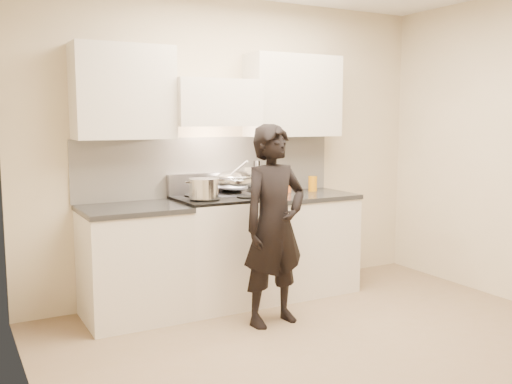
% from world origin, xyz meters
% --- Properties ---
extents(ground_plane, '(4.00, 4.00, 0.00)m').
position_xyz_m(ground_plane, '(0.00, 0.00, 0.00)').
color(ground_plane, '#7E6952').
extents(room_shell, '(4.04, 3.54, 2.70)m').
position_xyz_m(room_shell, '(-0.06, 0.37, 1.60)').
color(room_shell, beige).
rests_on(room_shell, ground).
extents(stove, '(0.76, 0.65, 0.96)m').
position_xyz_m(stove, '(-0.30, 1.42, 0.47)').
color(stove, silver).
rests_on(stove, ground).
extents(counter_right, '(0.92, 0.67, 0.92)m').
position_xyz_m(counter_right, '(0.53, 1.43, 0.46)').
color(counter_right, beige).
rests_on(counter_right, ground).
extents(counter_left, '(0.82, 0.67, 0.92)m').
position_xyz_m(counter_left, '(-1.08, 1.43, 0.46)').
color(counter_left, beige).
rests_on(counter_left, ground).
extents(wok, '(0.38, 0.46, 0.30)m').
position_xyz_m(wok, '(-0.10, 1.57, 1.06)').
color(wok, silver).
rests_on(wok, stove).
extents(stock_pot, '(0.35, 0.27, 0.16)m').
position_xyz_m(stock_pot, '(-0.50, 1.33, 1.04)').
color(stock_pot, silver).
rests_on(stock_pot, stove).
extents(utensil_crock, '(0.11, 0.11, 0.30)m').
position_xyz_m(utensil_crock, '(0.19, 1.66, 1.01)').
color(utensil_crock, '#A7A6B0').
rests_on(utensil_crock, counter_right).
extents(spice_jar, '(0.05, 0.05, 0.11)m').
position_xyz_m(spice_jar, '(0.48, 1.56, 0.97)').
color(spice_jar, '#C75619').
rests_on(spice_jar, counter_right).
extents(oil_glass, '(0.08, 0.08, 0.15)m').
position_xyz_m(oil_glass, '(0.73, 1.54, 0.99)').
color(oil_glass, '#C7790D').
rests_on(oil_glass, counter_right).
extents(person, '(0.62, 0.45, 1.57)m').
position_xyz_m(person, '(-0.14, 0.78, 0.79)').
color(person, black).
rests_on(person, ground).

